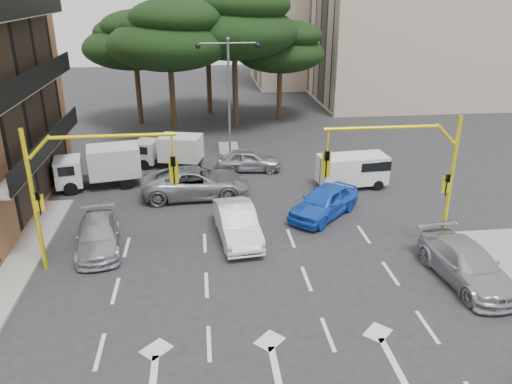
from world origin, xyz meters
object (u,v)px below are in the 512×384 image
box_truck_a (99,167)px  car_silver_parked (467,264)px  van_white (352,171)px  box_truck_b (169,151)px  signal_mast_right (413,166)px  street_lamp_center (229,77)px  car_white_hatch (237,223)px  car_blue_compact (324,202)px  car_silver_wagon (98,235)px  signal_mast_left (78,180)px  car_silver_cross_b (249,160)px  car_silver_cross_a (196,182)px

box_truck_a → car_silver_parked: bearing=-137.6°
van_white → box_truck_b: 11.70m
signal_mast_right → street_lamp_center: 15.65m
car_white_hatch → car_silver_parked: size_ratio=0.93×
car_blue_compact → van_white: (2.57, 3.76, 0.20)m
car_blue_compact → car_silver_wagon: car_blue_compact is taller
street_lamp_center → car_silver_parked: (8.23, -16.83, -4.69)m
car_silver_wagon → car_white_hatch: bearing=-5.5°
signal_mast_left → car_silver_wagon: 3.57m
signal_mast_right → van_white: size_ratio=1.54×
car_silver_parked → box_truck_a: size_ratio=1.05×
signal_mast_right → car_white_hatch: 8.13m
car_white_hatch → car_blue_compact: 4.98m
car_silver_wagon → box_truck_a: (-1.22, 7.70, 0.53)m
car_white_hatch → car_silver_parked: 9.87m
car_white_hatch → box_truck_a: (-7.42, 7.41, 0.41)m
signal_mast_right → car_silver_cross_b: size_ratio=1.46×
car_silver_cross_a → car_silver_parked: car_silver_cross_a is taller
signal_mast_left → car_silver_cross_a: (4.47, 7.13, -3.06)m
car_white_hatch → van_white: (7.15, 5.71, 0.20)m
box_truck_b → car_silver_cross_b: bearing=-89.4°
signal_mast_left → car_white_hatch: size_ratio=1.27×
car_blue_compact → signal_mast_right: bearing=-9.1°
signal_mast_right → car_silver_cross_a: bearing=142.0°
signal_mast_left → van_white: bearing=29.2°
car_silver_cross_a → car_silver_cross_b: car_silver_cross_a is taller
car_blue_compact → car_silver_cross_b: bearing=158.4°
car_silver_cross_b → van_white: van_white is taller
car_silver_cross_b → signal_mast_right: bearing=-146.3°
car_silver_cross_b → box_truck_a: box_truck_a is taller
car_blue_compact → van_white: 4.56m
car_blue_compact → street_lamp_center: bearing=157.0°
car_silver_parked → van_white: (-1.56, 10.35, 0.24)m
street_lamp_center → car_silver_parked: bearing=-63.9°
street_lamp_center → car_silver_cross_a: size_ratio=1.32×
car_silver_cross_a → car_white_hatch: bearing=-162.0°
car_silver_parked → car_silver_wagon: bearing=158.2°
signal_mast_left → car_blue_compact: bearing=19.1°
car_silver_cross_a → street_lamp_center: bearing=-20.0°
box_truck_a → box_truck_b: size_ratio=1.12×
box_truck_a → car_blue_compact: bearing=-125.3°
car_silver_cross_a → van_white: van_white is taller
car_white_hatch → car_silver_parked: (8.71, -4.64, -0.04)m
car_white_hatch → car_silver_cross_a: (-1.86, 5.31, 0.04)m
signal_mast_left → car_blue_compact: (10.90, 3.77, -3.10)m
car_silver_cross_a → box_truck_b: bearing=16.9°
car_blue_compact → box_truck_a: 13.19m
signal_mast_left → box_truck_a: signal_mast_left is taller
car_white_hatch → box_truck_b: box_truck_b is taller
signal_mast_left → car_silver_cross_b: size_ratio=1.46×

